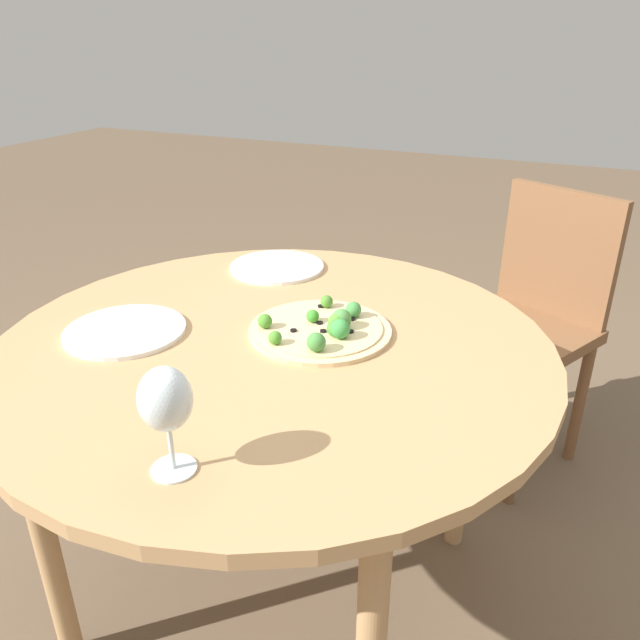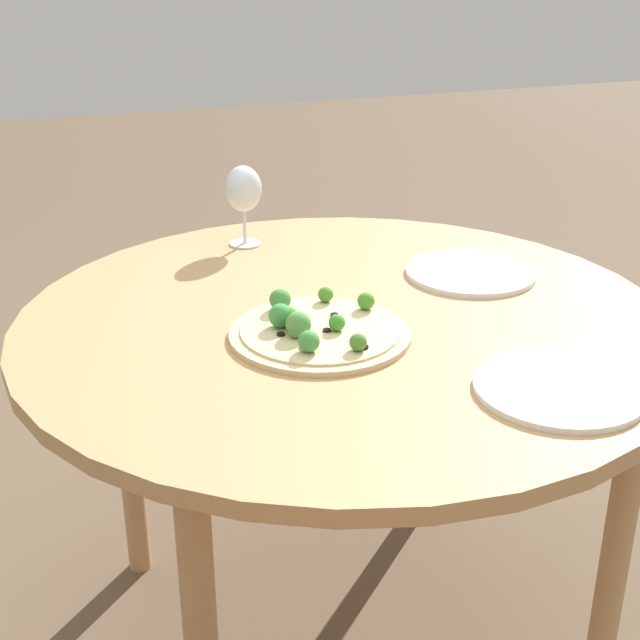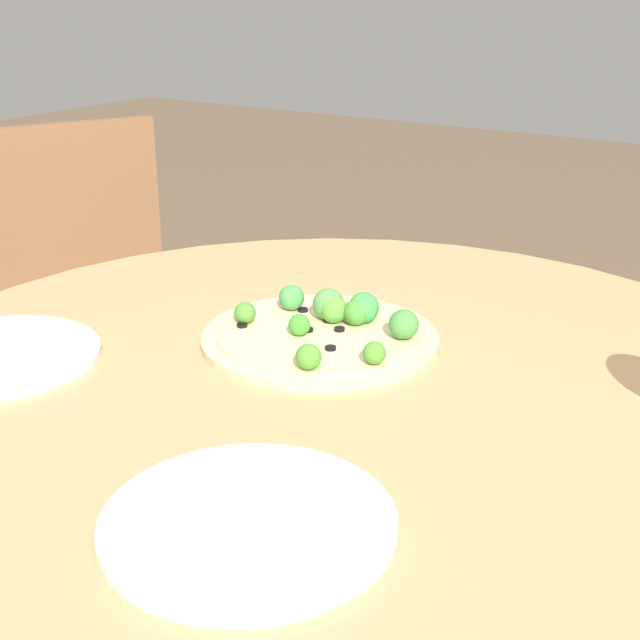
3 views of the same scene
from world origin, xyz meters
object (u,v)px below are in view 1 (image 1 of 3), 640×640
chair (527,317)px  wine_glass (165,402)px  plate_near (125,331)px  pizza (322,328)px  plate_far (277,267)px

chair → wine_glass: (0.37, 1.30, 0.36)m
plate_near → chair: bearing=-127.2°
pizza → plate_far: 0.41m
pizza → plate_near: size_ratio=1.19×
plate_far → wine_glass: bearing=107.5°
chair → wine_glass: bearing=-79.4°
chair → plate_near: chair is taller
chair → plate_near: bearing=-100.9°
chair → plate_far: size_ratio=3.50×
plate_near → pizza: bearing=-156.2°
wine_glass → plate_near: wine_glass is taller
plate_near → plate_far: size_ratio=1.02×
pizza → plate_far: size_ratio=1.22×
plate_near → plate_far: 0.49m
pizza → wine_glass: (0.02, 0.50, 0.11)m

